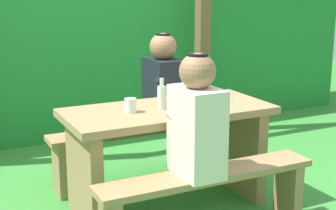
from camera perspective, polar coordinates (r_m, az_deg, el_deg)
name	(u,v)px	position (r m, az deg, el deg)	size (l,w,h in m)	color
ground_plane	(168,206)	(3.69, 0.00, -11.18)	(12.00, 12.00, 0.00)	#3A8937
hedge_backdrop	(74,42)	(5.41, -10.39, 6.95)	(6.40, 0.76, 1.87)	#238233
pergola_post_right	(203,23)	(5.22, 3.91, 9.08)	(0.12, 0.12, 2.27)	brown
picnic_table	(168,140)	(3.51, 0.00, -3.91)	(1.40, 0.64, 0.72)	#9E7A51
bench_near	(207,191)	(3.14, 4.40, -9.56)	(1.40, 0.24, 0.44)	#9E7A51
bench_far	(138,143)	(4.03, -3.39, -4.19)	(1.40, 0.24, 0.44)	#9E7A51
person_white_shirt	(197,120)	(2.95, 3.19, -1.66)	(0.25, 0.35, 0.72)	silver
person_black_coat	(163,83)	(4.00, -0.52, 2.47)	(0.25, 0.35, 0.72)	black
drinking_glass	(131,105)	(3.33, -4.17, -0.05)	(0.08, 0.08, 0.09)	silver
bottle_left	(162,96)	(3.40, -0.69, 0.95)	(0.06, 0.06, 0.21)	silver
bottle_right	(204,87)	(3.67, 3.98, 2.03)	(0.07, 0.07, 0.24)	silver
cell_phone	(167,103)	(3.56, -0.07, 0.24)	(0.07, 0.14, 0.01)	black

